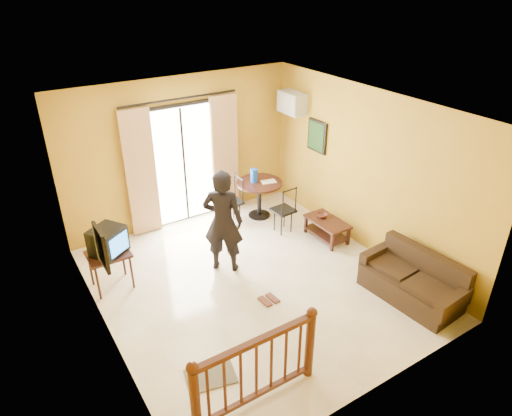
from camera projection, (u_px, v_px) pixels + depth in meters
ground at (253, 283)px, 7.24m from camera, size 5.00×5.00×0.00m
room_shell at (253, 186)px, 6.44m from camera, size 5.00×5.00×5.00m
balcony_door at (184, 164)px, 8.50m from camera, size 2.25×0.14×2.46m
tv_table at (109, 258)px, 6.92m from camera, size 0.62×0.52×0.62m
television at (108, 241)px, 6.80m from camera, size 0.62×0.61×0.42m
picture_left at (101, 248)px, 5.32m from camera, size 0.05×0.42×0.52m
dining_table at (259, 189)px, 8.92m from camera, size 0.89×0.89×0.74m
water_jug at (254, 176)px, 8.79m from camera, size 0.14×0.14×0.27m
serving_tray at (269, 182)px, 8.84m from camera, size 0.31×0.24×0.02m
dining_chairs at (257, 226)px, 8.81m from camera, size 1.06×1.22×0.95m
air_conditioner at (292, 103)px, 8.67m from camera, size 0.31×0.60×0.40m
botanical_print at (317, 136)px, 8.48m from camera, size 0.05×0.50×0.60m
coffee_table at (327, 226)px, 8.32m from camera, size 0.47×0.84×0.38m
bowl at (322, 215)px, 8.36m from camera, size 0.20×0.20×0.06m
sofa at (413, 282)px, 6.82m from camera, size 0.83×1.61×0.74m
standing_person at (223, 222)px, 7.21m from camera, size 0.76×0.74×1.76m
stair_balustrade at (256, 366)px, 5.02m from camera, size 1.63×0.13×1.04m
doormat at (211, 376)px, 5.59m from camera, size 0.68×0.53×0.02m
sandals at (269, 300)px, 6.86m from camera, size 0.26×0.26×0.03m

